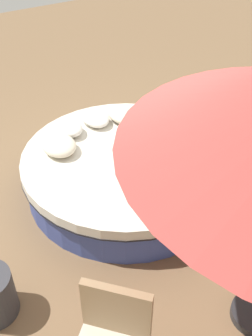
% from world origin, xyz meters
% --- Properties ---
extents(ground_plane, '(16.00, 16.00, 0.00)m').
position_xyz_m(ground_plane, '(0.00, 0.00, 0.00)').
color(ground_plane, brown).
extents(round_bed, '(2.51, 2.51, 0.52)m').
position_xyz_m(round_bed, '(0.00, 0.00, 0.27)').
color(round_bed, '#38478C').
rests_on(round_bed, ground_plane).
extents(throw_pillow_0, '(0.42, 0.39, 0.19)m').
position_xyz_m(throw_pillow_0, '(-0.41, 0.68, 0.62)').
color(throw_pillow_0, beige).
rests_on(throw_pillow_0, round_bed).
extents(throw_pillow_1, '(0.50, 0.39, 0.17)m').
position_xyz_m(throw_pillow_1, '(-0.68, 0.41, 0.61)').
color(throw_pillow_1, beige).
rests_on(throw_pillow_1, round_bed).
extents(throw_pillow_2, '(0.47, 0.34, 0.16)m').
position_xyz_m(throw_pillow_2, '(-0.81, 0.05, 0.60)').
color(throw_pillow_2, white).
rests_on(throw_pillow_2, round_bed).
extents(throw_pillow_3, '(0.43, 0.32, 0.18)m').
position_xyz_m(throw_pillow_3, '(-0.78, -0.35, 0.61)').
color(throw_pillow_3, white).
rests_on(throw_pillow_3, round_bed).
extents(throw_pillow_4, '(0.48, 0.39, 0.18)m').
position_xyz_m(throw_pillow_4, '(-0.49, -0.63, 0.61)').
color(throw_pillow_4, beige).
rests_on(throw_pillow_4, round_bed).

